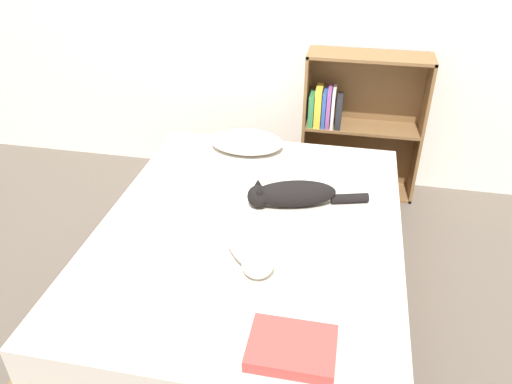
{
  "coord_description": "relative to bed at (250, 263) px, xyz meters",
  "views": [
    {
      "loc": [
        0.43,
        -1.97,
        1.95
      ],
      "look_at": [
        0.0,
        0.15,
        0.59
      ],
      "focal_mm": 35.0,
      "sensor_mm": 36.0,
      "label": 1
    }
  ],
  "objects": [
    {
      "name": "cat_dark",
      "position": [
        0.17,
        0.21,
        0.31
      ],
      "size": [
        0.63,
        0.26,
        0.14
      ],
      "rotation": [
        0.0,
        0.0,
        3.41
      ],
      "color": "black",
      "rests_on": "bed"
    },
    {
      "name": "wall_back",
      "position": [
        0.0,
        1.42,
        1.01
      ],
      "size": [
        8.0,
        0.06,
        2.5
      ],
      "color": "white",
      "rests_on": "ground_plane"
    },
    {
      "name": "cat_light",
      "position": [
        0.04,
        -0.26,
        0.32
      ],
      "size": [
        0.36,
        0.48,
        0.16
      ],
      "rotation": [
        0.0,
        0.0,
        5.28
      ],
      "color": "white",
      "rests_on": "bed"
    },
    {
      "name": "bed",
      "position": [
        0.0,
        0.0,
        0.0
      ],
      "size": [
        1.52,
        1.95,
        0.49
      ],
      "color": "brown",
      "rests_on": "ground_plane"
    },
    {
      "name": "ground_plane",
      "position": [
        0.0,
        0.0,
        -0.24
      ],
      "size": [
        8.0,
        8.0,
        0.0
      ],
      "primitive_type": "plane",
      "color": "brown"
    },
    {
      "name": "blanket_fold",
      "position": [
        0.31,
        -0.74,
        0.27
      ],
      "size": [
        0.32,
        0.24,
        0.05
      ],
      "color": "#B2423D",
      "rests_on": "bed"
    },
    {
      "name": "bookshelf",
      "position": [
        0.48,
        1.28,
        0.28
      ],
      "size": [
        0.8,
        0.26,
        1.0
      ],
      "color": "brown",
      "rests_on": "ground_plane"
    },
    {
      "name": "pillow",
      "position": [
        -0.19,
        0.79,
        0.3
      ],
      "size": [
        0.46,
        0.31,
        0.11
      ],
      "color": "white",
      "rests_on": "bed"
    }
  ]
}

